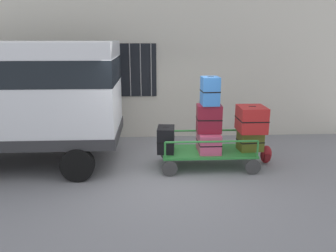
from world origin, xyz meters
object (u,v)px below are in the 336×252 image
Objects in this scene: suitcase_center_middle at (251,119)px; backpack at (266,155)px; suitcase_left_bottom at (166,139)px; suitcase_center_bottom at (250,141)px; suitcase_midleft_top at (210,91)px; van at (20,92)px; suitcase_midleft_bottom at (209,142)px; luggage_cart at (208,153)px; suitcase_midleft_middle at (209,118)px.

suitcase_center_middle reaches higher than backpack.
suitcase_left_bottom is 1.95m from suitcase_center_bottom.
suitcase_midleft_top is 1.08× the size of suitcase_center_bottom.
suitcase_midleft_top is (4.24, -0.40, 0.04)m from van.
suitcase_center_bottom is at bearing 2.29° from suitcase_midleft_bottom.
suitcase_midleft_bottom is 1.49m from backpack.
backpack is (1.43, 0.18, -0.39)m from suitcase_midleft_bottom.
backpack is (1.43, 0.14, -0.11)m from luggage_cart.
suitcase_midleft_middle reaches higher than suitcase_center_bottom.
suitcase_midleft_bottom is at bearing -90.00° from luggage_cart.
luggage_cart is 3.76× the size of suitcase_center_bottom.
suitcase_center_middle is (0.97, -0.01, -0.02)m from suitcase_midleft_middle.
suitcase_left_bottom is 0.98m from suitcase_midleft_bottom.
backpack is (0.45, 0.14, -0.40)m from suitcase_center_bottom.
suitcase_midleft_bottom is at bearing -5.67° from van.
suitcase_left_bottom reaches higher than suitcase_center_bottom.
van is 6.38× the size of suitcase_midleft_bottom.
suitcase_center_bottom is (1.95, 0.01, -0.06)m from suitcase_left_bottom.
van is 6.94× the size of suitcase_midleft_middle.
suitcase_midleft_middle is 0.97m from suitcase_center_middle.
backpack is (1.43, 0.13, -0.93)m from suitcase_midleft_middle.
suitcase_center_middle is 1.03m from backpack.
backpack is at bearing 16.69° from suitcase_center_middle.
suitcase_midleft_bottom is at bearing -1.91° from suitcase_left_bottom.
backpack is (0.45, 0.14, -0.91)m from suitcase_center_middle.
van is 4.41m from suitcase_midleft_bottom.
van reaches higher than suitcase_midleft_bottom.
suitcase_left_bottom is 1.08m from suitcase_midleft_middle.
luggage_cart is 3.16× the size of suitcase_midleft_bottom.
luggage_cart is at bearing -179.69° from suitcase_center_middle.
suitcase_center_middle is (0.97, 0.01, 0.81)m from luggage_cart.
suitcase_midleft_top is 1.52m from suitcase_center_bottom.
suitcase_midleft_middle is 1.44× the size of backpack.
suitcase_left_bottom is (-0.97, -0.01, 0.35)m from luggage_cart.
backpack reaches higher than luggage_cart.
suitcase_midleft_bottom is (4.24, -0.42, -1.13)m from van.
backpack is (1.43, 0.16, -1.56)m from suitcase_midleft_top.
van is 4.30m from suitcase_midleft_middle.
suitcase_midleft_top reaches higher than luggage_cart.
suitcase_left_bottom reaches higher than luggage_cart.
suitcase_midleft_top is at bearing -5.36° from van.
suitcase_midleft_bottom is 1.57× the size of backpack.
suitcase_midleft_middle reaches higher than suitcase_midleft_bottom.
luggage_cart is 1.02m from suitcase_center_bottom.
suitcase_midleft_top is at bearing -90.00° from luggage_cart.
van is at bearing 174.86° from luggage_cart.
van reaches higher than suitcase_midleft_middle.
suitcase_midleft_bottom is at bearing -90.00° from suitcase_midleft_top.
suitcase_midleft_top reaches higher than suitcase_center_middle.
suitcase_left_bottom is at bearing -179.81° from suitcase_center_bottom.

